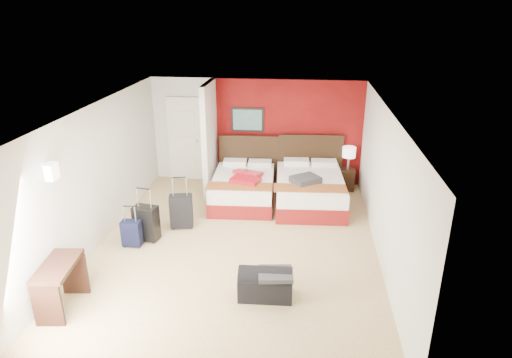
# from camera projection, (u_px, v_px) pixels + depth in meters

# --- Properties ---
(ground) EXTENTS (6.50, 6.50, 0.00)m
(ground) POSITION_uv_depth(u_px,v_px,m) (237.00, 245.00, 8.14)
(ground) COLOR #DABF86
(ground) RESTS_ON ground
(room_walls) EXTENTS (5.02, 6.52, 2.50)m
(room_walls) POSITION_uv_depth(u_px,v_px,m) (178.00, 153.00, 9.13)
(room_walls) COLOR silver
(room_walls) RESTS_ON ground
(red_accent_panel) EXTENTS (3.50, 0.04, 2.50)m
(red_accent_panel) POSITION_uv_depth(u_px,v_px,m) (288.00, 133.00, 10.59)
(red_accent_panel) COLOR maroon
(red_accent_panel) RESTS_ON ground
(partition_wall) EXTENTS (0.12, 1.20, 2.50)m
(partition_wall) POSITION_uv_depth(u_px,v_px,m) (210.00, 138.00, 10.20)
(partition_wall) COLOR silver
(partition_wall) RESTS_ON ground
(entry_door) EXTENTS (0.82, 0.06, 2.05)m
(entry_door) POSITION_uv_depth(u_px,v_px,m) (185.00, 139.00, 10.90)
(entry_door) COLOR silver
(entry_door) RESTS_ON ground
(bed_left) EXTENTS (1.42, 1.96, 0.57)m
(bed_left) POSITION_uv_depth(u_px,v_px,m) (243.00, 189.00, 9.87)
(bed_left) COLOR silver
(bed_left) RESTS_ON ground
(bed_right) EXTENTS (1.56, 2.14, 0.62)m
(bed_right) POSITION_uv_depth(u_px,v_px,m) (309.00, 191.00, 9.72)
(bed_right) COLOR white
(bed_right) RESTS_ON ground
(red_suitcase_open) EXTENTS (0.81, 0.96, 0.10)m
(red_suitcase_open) POSITION_uv_depth(u_px,v_px,m) (247.00, 177.00, 9.65)
(red_suitcase_open) COLOR #AE0E1C
(red_suitcase_open) RESTS_ON bed_left
(jacket_bundle) EXTENTS (0.70, 0.68, 0.13)m
(jacket_bundle) POSITION_uv_depth(u_px,v_px,m) (305.00, 180.00, 9.31)
(jacket_bundle) COLOR #3C3C41
(jacket_bundle) RESTS_ON bed_right
(nightstand) EXTENTS (0.38, 0.38, 0.50)m
(nightstand) POSITION_uv_depth(u_px,v_px,m) (347.00, 179.00, 10.52)
(nightstand) COLOR black
(nightstand) RESTS_ON ground
(table_lamp) EXTENTS (0.35, 0.35, 0.54)m
(table_lamp) POSITION_uv_depth(u_px,v_px,m) (349.00, 158.00, 10.33)
(table_lamp) COLOR silver
(table_lamp) RESTS_ON nightstand
(suitcase_black) EXTENTS (0.47, 0.34, 0.64)m
(suitcase_black) POSITION_uv_depth(u_px,v_px,m) (146.00, 224.00, 8.22)
(suitcase_black) COLOR black
(suitcase_black) RESTS_ON ground
(suitcase_charcoal) EXTENTS (0.48, 0.35, 0.64)m
(suitcase_charcoal) POSITION_uv_depth(u_px,v_px,m) (181.00, 212.00, 8.70)
(suitcase_charcoal) COLOR black
(suitcase_charcoal) RESTS_ON ground
(suitcase_navy) EXTENTS (0.34, 0.21, 0.47)m
(suitcase_navy) POSITION_uv_depth(u_px,v_px,m) (132.00, 234.00, 8.04)
(suitcase_navy) COLOR black
(suitcase_navy) RESTS_ON ground
(duffel_bag) EXTENTS (0.81, 0.45, 0.40)m
(duffel_bag) POSITION_uv_depth(u_px,v_px,m) (265.00, 285.00, 6.65)
(duffel_bag) COLOR black
(duffel_bag) RESTS_ON ground
(jacket_draped) EXTENTS (0.54, 0.48, 0.07)m
(jacket_draped) POSITION_uv_depth(u_px,v_px,m) (275.00, 274.00, 6.51)
(jacket_draped) COLOR #333438
(jacket_draped) RESTS_ON duffel_bag
(desk) EXTENTS (0.53, 0.92, 0.73)m
(desk) POSITION_uv_depth(u_px,v_px,m) (61.00, 287.00, 6.33)
(desk) COLOR black
(desk) RESTS_ON ground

